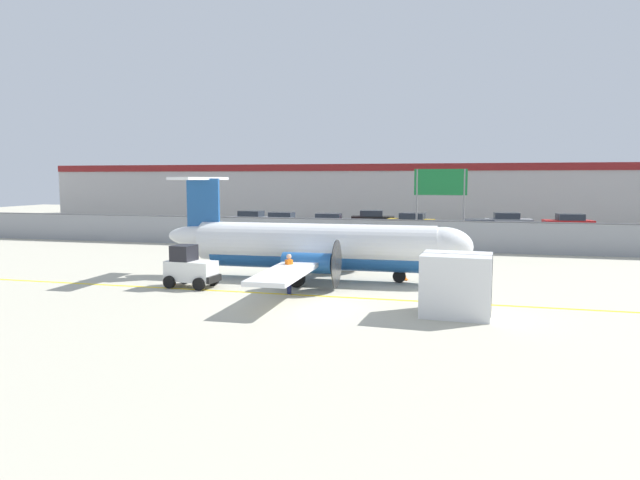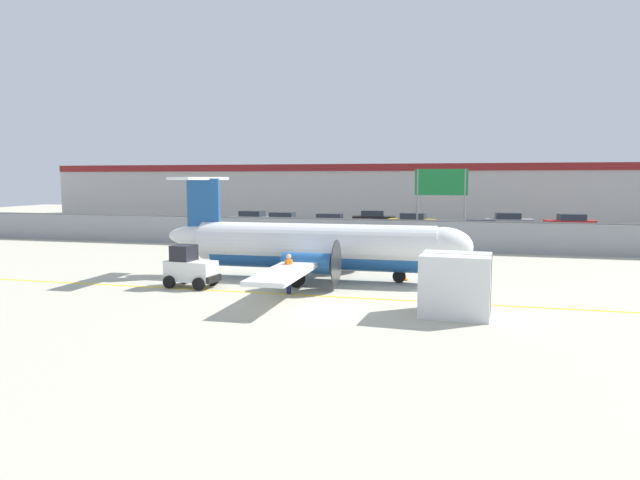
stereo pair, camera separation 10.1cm
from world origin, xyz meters
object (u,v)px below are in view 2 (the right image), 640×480
Objects in this scene: parked_car_0 at (253,219)px; parked_car_7 at (570,223)px; parked_car_2 at (331,222)px; commuter_airplane at (320,246)px; ground_crew_worker at (289,271)px; highway_sign at (441,189)px; traffic_cone_near_left at (170,278)px; baggage_tug at (190,268)px; traffic_cone_near_right at (404,274)px; cargo_container at (455,285)px; parked_car_4 at (412,222)px; parked_car_1 at (284,221)px; parked_car_3 at (374,218)px; parked_car_5 at (481,230)px; parked_car_6 at (509,221)px.

parked_car_7 is (29.19, 2.43, 0.00)m from parked_car_0.
commuter_airplane is at bearing -79.48° from parked_car_2.
ground_crew_worker is 32.35m from parked_car_0.
commuter_airplane is 15.03m from highway_sign.
parked_car_2 reaches higher than traffic_cone_near_left.
baggage_tug is 0.57× the size of parked_car_2.
ground_crew_worker is 6.30m from traffic_cone_near_right.
traffic_cone_near_right is at bearing 36.74° from ground_crew_worker.
cargo_container reaches higher than traffic_cone_near_right.
ground_crew_worker is 0.39× the size of parked_car_0.
parked_car_4 is at bearing 2.46° from parked_car_7.
baggage_tug is at bearing -91.78° from parked_car_2.
cargo_container is at bearing -26.36° from ground_crew_worker.
parked_car_1 is at bearing 169.71° from parked_car_2.
cargo_container is 20.04m from highway_sign.
parked_car_2 and parked_car_4 have the same top height.
baggage_tug is 4.78m from ground_crew_worker.
parked_car_4 is (8.22, 29.54, 0.58)m from traffic_cone_near_left.
parked_car_1 is 9.22m from parked_car_3.
parked_car_3 and parked_car_5 have the same top height.
highway_sign is at bearing 69.20° from commuter_airplane.
cargo_container is at bearing -53.78° from parked_car_0.
baggage_tug reaches higher than parked_car_0.
parked_car_6 is at bearing -10.60° from parked_car_7.
parked_car_3 is at bearing 173.00° from parked_car_6.
traffic_cone_near_left is 26.98m from parked_car_2.
parked_car_3 is at bearing 106.98° from cargo_container.
traffic_cone_near_left is at bearing -102.98° from parked_car_3.
ground_crew_worker is at bearing -134.19° from traffic_cone_near_right.
highway_sign reaches higher than parked_car_7.
parked_car_1 is at bearing 97.32° from traffic_cone_near_left.
baggage_tug is 30.39m from parked_car_0.
traffic_cone_near_left is at bearing -158.70° from traffic_cone_near_right.
highway_sign reaches higher than ground_crew_worker.
parked_car_4 is 1.02× the size of parked_car_6.
traffic_cone_near_right is 30.00m from parked_car_7.
parked_car_3 is at bearing -9.57° from parked_car_7.
commuter_airplane is at bearing -67.38° from parked_car_1.
parked_car_3 is at bearing 82.77° from traffic_cone_near_left.
parked_car_1 is at bearing 120.12° from traffic_cone_near_right.
traffic_cone_near_right is at bearing 101.75° from parked_car_4.
highway_sign reaches higher than cargo_container.
commuter_airplane reaches higher than parked_car_6.
traffic_cone_near_left is 0.15× the size of parked_car_1.
traffic_cone_near_right is 28.79m from parked_car_6.
parked_car_1 is at bearing 104.86° from baggage_tug.
parked_car_6 and parked_car_7 have the same top height.
ground_crew_worker is 0.68× the size of cargo_container.
parked_car_1 is (-9.81, 24.50, -0.71)m from commuter_airplane.
traffic_cone_near_left is 0.15× the size of parked_car_6.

